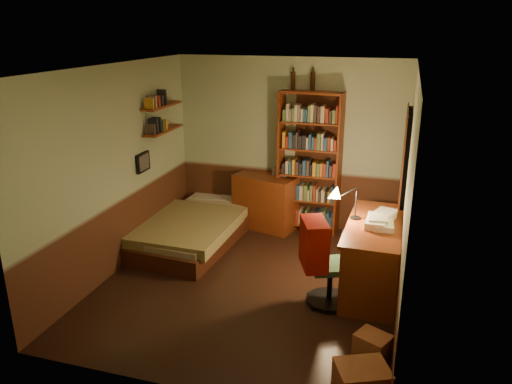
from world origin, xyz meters
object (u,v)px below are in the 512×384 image
(dresser, at_px, (265,202))
(cardboard_box_a, at_px, (362,383))
(mini_stereo, at_px, (281,171))
(desk, at_px, (373,256))
(bookshelf, at_px, (309,164))
(bed, at_px, (194,220))
(office_chair, at_px, (331,261))
(cardboard_box_b, at_px, (373,345))
(desk_lamp, at_px, (356,196))

(dresser, height_order, cardboard_box_a, dresser)
(dresser, xyz_separation_m, mini_stereo, (0.21, 0.12, 0.48))
(desk, bearing_deg, cardboard_box_a, -86.50)
(desk, bearing_deg, bookshelf, 126.79)
(bed, bearing_deg, cardboard_box_a, -40.55)
(mini_stereo, distance_m, office_chair, 2.40)
(cardboard_box_b, bearing_deg, mini_stereo, 119.44)
(bookshelf, height_order, cardboard_box_a, bookshelf)
(mini_stereo, bearing_deg, desk_lamp, -38.57)
(cardboard_box_a, bearing_deg, bookshelf, 108.19)
(bookshelf, relative_size, cardboard_box_a, 4.94)
(desk_lamp, relative_size, office_chair, 0.54)
(bed, bearing_deg, office_chair, -24.25)
(bookshelf, height_order, desk_lamp, bookshelf)
(office_chair, height_order, cardboard_box_a, office_chair)
(desk, bearing_deg, bed, 167.33)
(bed, distance_m, cardboard_box_b, 3.38)
(bookshelf, bearing_deg, bed, -143.52)
(bookshelf, distance_m, cardboard_box_b, 3.27)
(mini_stereo, bearing_deg, dresser, -139.10)
(bed, distance_m, dresser, 1.17)
(desk, bearing_deg, dresser, 141.75)
(office_chair, bearing_deg, cardboard_box_b, -78.50)
(office_chair, relative_size, cardboard_box_a, 2.46)
(desk_lamp, bearing_deg, desk, 2.54)
(desk, distance_m, office_chair, 0.69)
(mini_stereo, height_order, cardboard_box_a, mini_stereo)
(dresser, distance_m, desk_lamp, 2.14)
(desk_lamp, bearing_deg, cardboard_box_a, -59.04)
(desk_lamp, bearing_deg, dresser, 160.04)
(dresser, distance_m, office_chair, 2.37)
(mini_stereo, relative_size, desk, 0.15)
(bed, height_order, bookshelf, bookshelf)
(bed, distance_m, desk_lamp, 2.54)
(bed, height_order, desk_lamp, desk_lamp)
(bookshelf, relative_size, office_chair, 2.01)
(bookshelf, xyz_separation_m, cardboard_box_a, (1.16, -3.53, -0.90))
(mini_stereo, xyz_separation_m, cardboard_box_b, (1.65, -2.92, -0.79))
(bed, relative_size, cardboard_box_a, 5.06)
(dresser, distance_m, mini_stereo, 0.54)
(dresser, bearing_deg, cardboard_box_a, -47.29)
(bookshelf, bearing_deg, cardboard_box_a, -65.57)
(bookshelf, height_order, desk, bookshelf)
(desk, distance_m, cardboard_box_a, 2.01)
(dresser, distance_m, bookshelf, 0.93)
(cardboard_box_b, bearing_deg, dresser, 123.66)
(desk, distance_m, cardboard_box_b, 1.39)
(office_chair, bearing_deg, cardboard_box_a, -93.24)
(mini_stereo, relative_size, cardboard_box_a, 0.53)
(dresser, xyz_separation_m, cardboard_box_b, (1.86, -2.80, -0.31))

